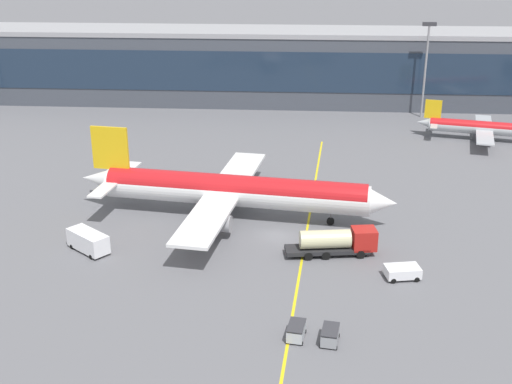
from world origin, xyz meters
The scene contains 11 objects.
ground_plane centered at (0.00, 0.00, 0.00)m, with size 700.00×700.00×0.00m, color slate.
apron_lead_in_line centered at (3.80, 2.00, 0.00)m, with size 0.30×80.00×0.01m, color yellow.
terminal_building centered at (18.39, 73.54, 8.23)m, with size 191.41×17.48×16.42m.
main_airliner centered at (-6.18, 5.69, 3.85)m, with size 43.35×34.45×11.70m.
fuel_tanker centered at (7.30, -4.77, 1.75)m, with size 11.05×4.03×3.25m.
lavatory_truck centered at (-22.47, -6.01, 1.42)m, with size 5.97×5.41×2.50m.
pushback_tug centered at (14.40, -10.06, 0.85)m, with size 4.16×2.97×1.40m.
baggage_cart_0 centered at (2.69, -22.62, 0.78)m, with size 1.97×2.85×1.48m.
baggage_cart_1 centered at (5.86, -23.10, 0.78)m, with size 1.97×2.85×1.48m.
commuter_jet_near centered at (37.58, 44.53, 2.47)m, with size 26.11×20.93×7.09m.
apron_light_mast_1 centered at (28.15, 61.58, 11.73)m, with size 2.80×0.50×19.64m.
Camera 1 is at (2.56, -75.22, 35.30)m, focal length 45.71 mm.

